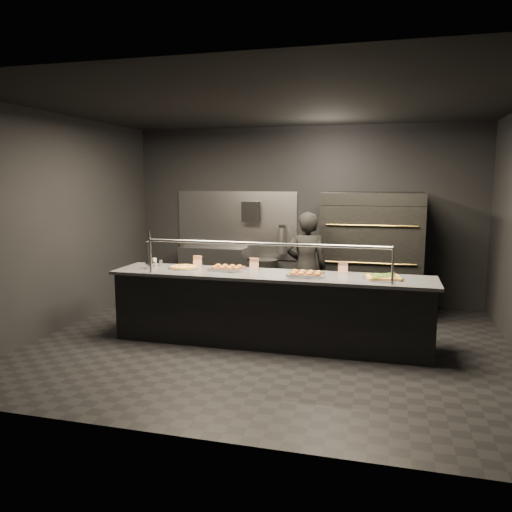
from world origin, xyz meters
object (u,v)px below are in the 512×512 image
Objects in this scene: towel_dispenser at (251,212)px; fire_extinguisher at (282,240)px; slider_tray_a at (227,268)px; service_counter at (269,309)px; prep_shelf at (213,272)px; trash_bin at (265,280)px; slider_tray_b at (306,274)px; round_pizza at (183,267)px; worker at (306,268)px; pizza_oven at (372,253)px; beer_tap at (150,257)px; square_pizza at (383,277)px.

towel_dispenser reaches higher than fire_extinguisher.
service_counter is at bearing -9.64° from slider_tray_a.
trash_bin is (1.00, -0.10, -0.08)m from prep_shelf.
round_pizza is at bearing 175.48° from slider_tray_b.
slider_tray_a is at bearing -89.97° from trash_bin.
slider_tray_b is at bearing 86.78° from worker.
slider_tray_a is (0.30, -2.29, -0.60)m from towel_dispenser.
prep_shelf is at bearing -174.29° from towel_dispenser.
towel_dispenser is 1.91m from worker.
round_pizza is 2.29m from trash_bin.
worker reaches higher than round_pizza.
slider_tray_b is at bearing -71.48° from fire_extinguisher.
trash_bin is (-1.80, 0.32, -0.60)m from pizza_oven.
slider_tray_b is at bearing -60.68° from towel_dispenser.
fire_extinguisher is 2.76m from beer_tap.
fire_extinguisher reaches higher than slider_tray_a.
square_pizza is at bearing 0.89° from service_counter.
towel_dispenser is 0.74m from fire_extinguisher.
service_counter is 2.50m from fire_extinguisher.
prep_shelf is 1.63× the size of trash_bin.
slider_tray_a is 2.20m from trash_bin.
pizza_oven reaches higher than round_pizza.
round_pizza is 0.55× the size of trash_bin.
service_counter is 1.74m from beer_tap.
pizza_oven is at bearing -13.14° from towel_dispenser.
prep_shelf is at bearing 114.26° from slider_tray_a.
slider_tray_a is at bearing 1.92° from round_pizza.
fire_extinguisher is (-0.35, 2.40, 0.60)m from service_counter.
trash_bin is at bearing 115.28° from slider_tray_b.
slider_tray_b is at bearing -6.23° from service_counter.
beer_tap reaches higher than fire_extinguisher.
towel_dispenser is 2.87m from slider_tray_b.
service_counter is 10.05× the size of round_pizza.
slider_tray_b is (0.47, -0.05, 0.48)m from service_counter.
service_counter is 1.18m from worker.
fire_extinguisher is (-1.55, 0.50, 0.09)m from pizza_oven.
worker is at bearing 33.92° from round_pizza.
beer_tap is at bearing -145.58° from pizza_oven.
square_pizza is 3.03m from trash_bin.
prep_shelf is 2.30× the size of slider_tray_b.
square_pizza is 0.30× the size of worker.
beer_tap reaches higher than trash_bin.
fire_extinguisher is 0.31× the size of worker.
pizza_oven is 1.16× the size of worker.
pizza_oven is 1.22m from worker.
service_counter is 0.78m from slider_tray_a.
prep_shelf is 3.81m from square_pizza.
beer_tap is 2.25m from worker.
pizza_oven reaches higher than square_pizza.
slider_tray_a is (1.03, 0.14, -0.12)m from beer_tap.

